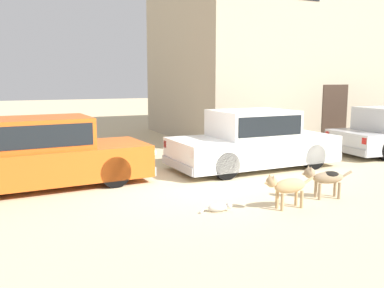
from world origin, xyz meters
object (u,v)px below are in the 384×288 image
at_px(parked_sedan_nearest, 42,153).
at_px(stray_dog_tan, 325,177).
at_px(stray_dog_spotted, 286,186).
at_px(stray_cat, 219,207).
at_px(parked_sedan_second, 253,140).

distance_m(parked_sedan_nearest, stray_dog_tan, 5.85).
xyz_separation_m(stray_dog_spotted, stray_cat, (-1.17, 0.32, -0.34)).
distance_m(stray_dog_tan, stray_cat, 2.28).
bearing_deg(parked_sedan_second, parked_sedan_nearest, 176.62).
bearing_deg(stray_dog_spotted, parked_sedan_nearest, -41.30).
relative_size(parked_sedan_second, stray_cat, 7.43).
height_order(parked_sedan_second, stray_cat, parked_sedan_second).
xyz_separation_m(parked_sedan_nearest, stray_dog_tan, (4.94, -3.11, -0.31)).
xyz_separation_m(stray_dog_tan, stray_cat, (-2.25, 0.07, -0.34)).
bearing_deg(parked_sedan_second, stray_dog_tan, -96.34).
relative_size(parked_sedan_nearest, parked_sedan_second, 1.04).
bearing_deg(stray_dog_tan, stray_cat, 13.05).
relative_size(stray_dog_tan, stray_cat, 1.69).
distance_m(parked_sedan_nearest, parked_sedan_second, 5.16).
xyz_separation_m(stray_dog_spotted, stray_dog_tan, (1.08, 0.26, 0.01)).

